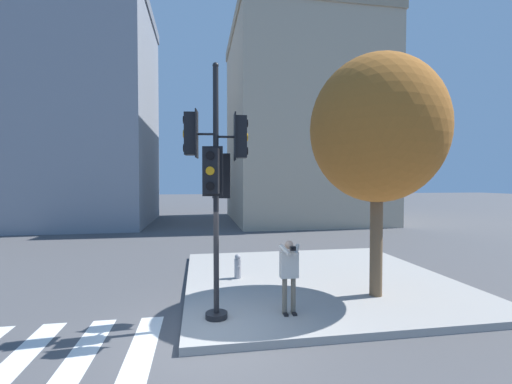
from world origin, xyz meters
TOP-DOWN VIEW (x-y plane):
  - ground_plane at (0.00, 0.00)m, footprint 160.00×160.00m
  - sidewalk_corner at (3.50, 3.50)m, footprint 8.00×8.00m
  - crosswalk_stripes at (-3.29, 0.04)m, footprint 4.67×2.82m
  - traffic_signal_pole at (0.25, 0.75)m, footprint 1.39×1.37m
  - person_photographer at (1.86, 0.71)m, footprint 0.50×0.53m
  - street_tree at (4.43, 1.55)m, footprint 3.45×3.45m
  - fire_hydrant at (1.04, 3.73)m, footprint 0.21×0.27m
  - building_left at (-10.21, 20.68)m, footprint 13.11×11.09m
  - building_right at (8.10, 20.54)m, footprint 11.19×12.31m

SIDE VIEW (x-z plane):
  - ground_plane at x=0.00m, z-range 0.00..0.00m
  - crosswalk_stripes at x=-3.29m, z-range 0.00..0.01m
  - sidewalk_corner at x=3.50m, z-range 0.00..0.17m
  - fire_hydrant at x=1.04m, z-range 0.17..0.91m
  - person_photographer at x=1.86m, z-range 0.33..1.99m
  - traffic_signal_pole at x=0.25m, z-range 0.60..6.13m
  - street_tree at x=4.43m, z-range 1.37..7.61m
  - building_right at x=8.10m, z-range 0.01..15.51m
  - building_left at x=-10.21m, z-range 0.01..16.54m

